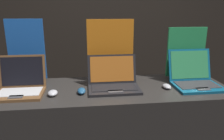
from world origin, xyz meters
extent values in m
cube|color=black|center=(0.00, 1.85, 1.40)|extent=(8.00, 0.05, 2.80)
cube|color=#282623|center=(0.00, 0.32, 0.45)|extent=(1.89, 0.63, 0.91)
cube|color=brown|center=(-0.69, 0.24, 0.92)|extent=(0.35, 0.25, 0.02)
cube|color=#B7B7B7|center=(-0.69, 0.26, 0.93)|extent=(0.30, 0.18, 0.00)
cube|color=#3F3F42|center=(-0.69, 0.17, 0.93)|extent=(0.10, 0.06, 0.00)
cube|color=brown|center=(-0.69, 0.39, 1.05)|extent=(0.35, 0.05, 0.25)
cube|color=black|center=(-0.69, 0.38, 1.05)|extent=(0.31, 0.04, 0.22)
ellipsoid|color=#B2B2B7|center=(-0.44, 0.22, 0.93)|extent=(0.07, 0.10, 0.04)
cube|color=black|center=(-0.69, 0.57, 0.92)|extent=(0.16, 0.07, 0.02)
cube|color=#1E59B2|center=(-0.69, 0.57, 1.19)|extent=(0.30, 0.02, 0.51)
cube|color=black|center=(0.02, 0.26, 0.92)|extent=(0.40, 0.24, 0.02)
cube|color=black|center=(0.02, 0.27, 0.93)|extent=(0.35, 0.16, 0.00)
cube|color=#3F3F42|center=(0.02, 0.19, 0.93)|extent=(0.11, 0.05, 0.00)
cube|color=black|center=(0.02, 0.41, 1.04)|extent=(0.40, 0.08, 0.23)
cube|color=#A5591E|center=(0.02, 0.40, 1.04)|extent=(0.36, 0.06, 0.20)
ellipsoid|color=navy|center=(-0.23, 0.23, 0.93)|extent=(0.06, 0.11, 0.04)
cube|color=black|center=(0.02, 0.52, 0.92)|extent=(0.22, 0.07, 0.02)
cube|color=orange|center=(0.02, 0.52, 1.19)|extent=(0.39, 0.02, 0.50)
cube|color=#0F5170|center=(0.69, 0.24, 0.92)|extent=(0.37, 0.27, 0.02)
cube|color=#2D2D30|center=(0.69, 0.26, 0.93)|extent=(0.32, 0.19, 0.00)
cube|color=#3F3F42|center=(0.69, 0.15, 0.93)|extent=(0.10, 0.06, 0.00)
cube|color=#0F5170|center=(0.69, 0.41, 1.06)|extent=(0.37, 0.09, 0.26)
cube|color=#2D7F4C|center=(0.69, 0.40, 1.06)|extent=(0.33, 0.08, 0.23)
ellipsoid|color=#B2B2B7|center=(0.44, 0.26, 0.93)|extent=(0.06, 0.10, 0.03)
cube|color=black|center=(0.69, 0.50, 0.92)|extent=(0.19, 0.07, 0.02)
cube|color=#268C4C|center=(0.69, 0.50, 1.15)|extent=(0.34, 0.02, 0.43)
camera|label=1|loc=(-0.19, -1.31, 1.53)|focal=35.00mm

